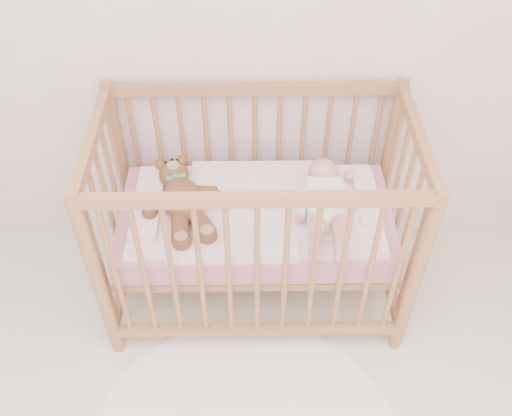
{
  "coord_description": "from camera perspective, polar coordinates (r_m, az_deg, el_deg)",
  "views": [
    {
      "loc": [
        0.28,
        -0.19,
        2.36
      ],
      "look_at": [
        0.3,
        1.55,
        0.62
      ],
      "focal_mm": 40.0,
      "sensor_mm": 36.0,
      "label": 1
    }
  ],
  "objects": [
    {
      "name": "crib",
      "position": [
        2.58,
        -0.01,
        -1.1
      ],
      "size": [
        1.36,
        0.76,
        1.0
      ],
      "primitive_type": null,
      "color": "#A36845",
      "rests_on": "floor"
    },
    {
      "name": "teddy_bear",
      "position": [
        2.48,
        -7.34,
        0.83
      ],
      "size": [
        0.52,
        0.62,
        0.15
      ],
      "primitive_type": null,
      "rotation": [
        0.0,
        0.0,
        0.3
      ],
      "color": "brown",
      "rests_on": "blanket"
    },
    {
      "name": "baby",
      "position": [
        2.49,
        6.92,
        0.8
      ],
      "size": [
        0.32,
        0.62,
        0.14
      ],
      "primitive_type": null,
      "rotation": [
        0.0,
        0.0,
        -0.05
      ],
      "color": "silver",
      "rests_on": "blanket"
    },
    {
      "name": "blanket",
      "position": [
        2.54,
        -0.01,
        -0.16
      ],
      "size": [
        1.1,
        0.58,
        0.06
      ],
      "primitive_type": null,
      "color": "#FAACC1",
      "rests_on": "mattress"
    },
    {
      "name": "mattress",
      "position": [
        2.59,
        -0.01,
        -1.33
      ],
      "size": [
        1.22,
        0.62,
        0.13
      ],
      "primitive_type": "cube",
      "color": "#CB7F92",
      "rests_on": "crib"
    }
  ]
}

